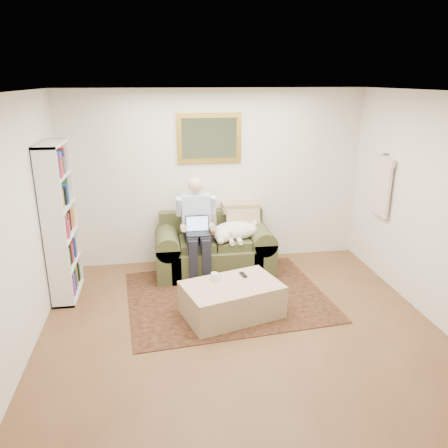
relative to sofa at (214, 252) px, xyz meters
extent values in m
cube|color=brown|center=(0.09, -2.04, -0.29)|extent=(4.50, 5.00, 0.01)
cube|color=white|center=(0.09, -2.04, 2.31)|extent=(4.50, 5.00, 0.01)
cube|color=white|center=(0.09, 0.46, 1.01)|extent=(4.50, 0.01, 2.60)
cube|color=white|center=(-2.16, -2.04, 1.01)|extent=(0.01, 5.00, 2.60)
cube|color=black|center=(0.05, -0.83, -0.29)|extent=(2.70, 2.24, 0.01)
cube|color=#4A4A27|center=(0.00, -0.04, -0.08)|extent=(1.28, 0.82, 0.42)
cube|color=#4A4A27|center=(0.00, 0.32, 0.34)|extent=(1.56, 0.18, 0.43)
cube|color=#4A4A27|center=(-0.68, -0.04, -0.03)|extent=(0.34, 0.82, 0.86)
cube|color=#4A4A27|center=(0.68, -0.04, -0.03)|extent=(0.34, 0.82, 0.86)
cube|color=#4A4A27|center=(-0.25, -0.09, 0.19)|extent=(0.49, 0.55, 0.12)
cube|color=#4A4A27|center=(0.25, -0.09, 0.19)|extent=(0.49, 0.55, 0.12)
cube|color=black|center=(-0.25, -0.27, 0.40)|extent=(0.33, 0.23, 0.02)
cube|color=black|center=(-0.25, -0.16, 0.51)|extent=(0.33, 0.06, 0.23)
cube|color=#99BFF2|center=(-0.25, -0.17, 0.51)|extent=(0.30, 0.05, 0.20)
cube|color=tan|center=(0.04, -1.31, -0.09)|extent=(1.27, 1.00, 0.41)
cylinder|color=white|center=(-0.15, -1.18, 0.17)|extent=(0.08, 0.08, 0.10)
cube|color=black|center=(0.22, -1.09, 0.13)|extent=(0.08, 0.16, 0.02)
cube|color=gold|center=(0.00, 0.44, 1.61)|extent=(0.94, 0.04, 0.72)
cube|color=gray|center=(0.00, 0.42, 1.61)|extent=(0.80, 0.01, 0.58)
camera|label=1|loc=(-0.78, -5.91, 2.43)|focal=35.00mm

